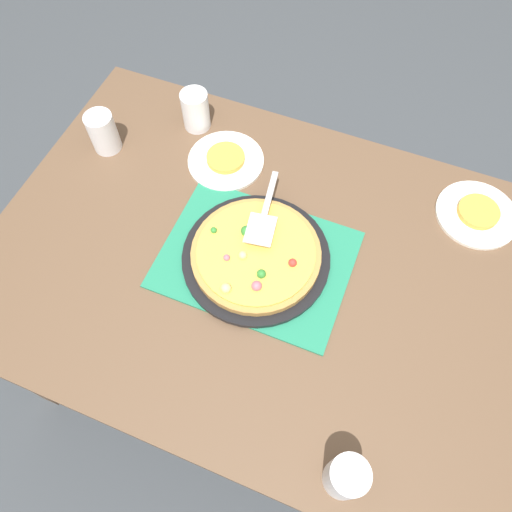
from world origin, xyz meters
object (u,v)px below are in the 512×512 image
object	(u,v)px
pizza	(256,254)
cup_far	(103,132)
cup_corner	(346,477)
cup_near	(196,110)
plate_near_left	(226,161)
served_slice_left	(226,158)
pizza_pan	(256,257)
plate_far_right	(477,214)
pizza_server	(265,214)
served_slice_right	(479,212)

from	to	relation	value
pizza	cup_far	size ratio (longest dim) A/B	2.75
cup_corner	cup_near	bearing A→B (deg)	-48.32
plate_near_left	served_slice_left	bearing A→B (deg)	0.00
cup_far	pizza_pan	bearing A→B (deg)	160.75
plate_far_right	pizza	bearing A→B (deg)	34.80
plate_near_left	served_slice_left	distance (m)	0.01
pizza_pan	served_slice_left	xyz separation A→B (m)	(0.20, -0.27, 0.01)
cup_near	cup_corner	distance (m)	1.04
pizza_pan	pizza_server	bearing A→B (deg)	-81.09
pizza	served_slice_right	xyz separation A→B (m)	(-0.51, -0.35, -0.02)
cup_far	served_slice_right	bearing A→B (deg)	-171.41
cup_near	plate_far_right	bearing A→B (deg)	178.87
plate_far_right	pizza_pan	bearing A→B (deg)	34.73
cup_near	cup_corner	world-z (taller)	same
pizza_pan	pizza	bearing A→B (deg)	81.83
cup_far	pizza_server	bearing A→B (deg)	169.94
plate_near_left	cup_far	distance (m)	0.36
plate_near_left	served_slice_right	xyz separation A→B (m)	(-0.71, -0.08, 0.01)
pizza	cup_far	world-z (taller)	cup_far
pizza_pan	plate_near_left	world-z (taller)	pizza_pan
served_slice_right	cup_far	world-z (taller)	cup_far
cup_near	pizza_server	size ratio (longest dim) A/B	0.51
cup_far	cup_corner	size ratio (longest dim) A/B	1.00
pizza	cup_far	xyz separation A→B (m)	(0.55, -0.19, 0.03)
plate_near_left	plate_far_right	distance (m)	0.71
plate_near_left	cup_corner	bearing A→B (deg)	129.32
pizza_pan	cup_near	bearing A→B (deg)	-47.30
pizza_pan	cup_near	size ratio (longest dim) A/B	3.17
pizza	served_slice_right	size ratio (longest dim) A/B	3.00
cup_far	cup_corner	world-z (taller)	same
plate_near_left	plate_far_right	size ratio (longest dim) A/B	1.00
plate_far_right	cup_near	xyz separation A→B (m)	(0.84, -0.02, 0.06)
pizza	pizza_pan	bearing A→B (deg)	-98.17
cup_corner	pizza_server	bearing A→B (deg)	-53.94
pizza_pan	cup_corner	distance (m)	0.55
cup_corner	pizza_server	xyz separation A→B (m)	(0.37, -0.51, 0.01)
plate_near_left	cup_corner	distance (m)	0.88
pizza_pan	cup_near	world-z (taller)	cup_near
pizza_pan	plate_near_left	distance (m)	0.33
pizza	served_slice_left	size ratio (longest dim) A/B	3.00
cup_near	cup_far	xyz separation A→B (m)	(0.21, 0.18, 0.00)
served_slice_left	cup_far	distance (m)	0.36
served_slice_right	cup_far	bearing A→B (deg)	8.59
served_slice_right	cup_far	distance (m)	1.06
pizza_server	pizza_pan	bearing A→B (deg)	98.91
served_slice_left	pizza_server	distance (m)	0.26
cup_near	pizza	bearing A→B (deg)	132.60
plate_near_left	cup_corner	xyz separation A→B (m)	(-0.56, 0.68, 0.06)
served_slice_left	cup_near	distance (m)	0.17
cup_far	cup_corner	xyz separation A→B (m)	(-0.90, 0.60, 0.00)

